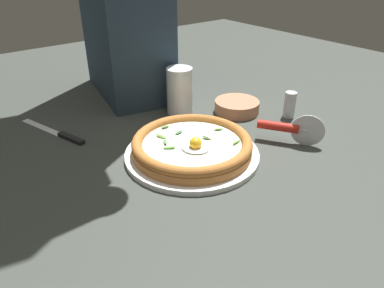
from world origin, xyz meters
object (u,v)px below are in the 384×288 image
(pizza, at_px, (192,145))
(pepper_shaker, at_px, (290,105))
(drinking_glass, at_px, (180,94))
(side_bowl, at_px, (237,106))
(folded_napkin, at_px, (161,94))
(table_knife, at_px, (61,134))
(pizza_cutter, at_px, (287,128))

(pizza, xyz_separation_m, pepper_shaker, (-0.00, -0.35, 0.01))
(pepper_shaker, bearing_deg, drinking_glass, 45.46)
(side_bowl, xyz_separation_m, folded_napkin, (0.25, 0.10, -0.01))
(table_knife, xyz_separation_m, pepper_shaker, (-0.29, -0.55, 0.03))
(table_knife, bearing_deg, folded_napkin, -78.57)
(side_bowl, xyz_separation_m, pepper_shaker, (-0.11, -0.09, 0.02))
(pizza, distance_m, table_knife, 0.35)
(drinking_glass, xyz_separation_m, folded_napkin, (0.14, -0.03, -0.05))
(side_bowl, bearing_deg, drinking_glass, 51.72)
(table_knife, xyz_separation_m, folded_napkin, (0.07, -0.36, 0.00))
(pizza_cutter, distance_m, drinking_glass, 0.32)
(pizza, bearing_deg, drinking_glass, -30.58)
(side_bowl, distance_m, table_knife, 0.49)
(pizza, bearing_deg, pepper_shaker, -90.07)
(drinking_glass, bearing_deg, pizza, 149.42)
(pizza, distance_m, side_bowl, 0.28)
(table_knife, height_order, pepper_shaker, pepper_shaker)
(pizza, relative_size, folded_napkin, 1.95)
(drinking_glass, relative_size, folded_napkin, 0.94)
(pizza, relative_size, table_knife, 1.15)
(pizza, height_order, table_knife, pizza)
(table_knife, bearing_deg, side_bowl, -110.97)
(pizza_cutter, height_order, drinking_glass, drinking_glass)
(side_bowl, height_order, drinking_glass, drinking_glass)
(folded_napkin, bearing_deg, side_bowl, -158.35)
(pizza, distance_m, pizza_cutter, 0.24)
(folded_napkin, bearing_deg, drinking_glass, 167.76)
(pizza_cutter, height_order, table_knife, pizza_cutter)
(drinking_glass, bearing_deg, pizza_cutter, -163.05)
(side_bowl, bearing_deg, table_knife, 69.03)
(side_bowl, distance_m, folded_napkin, 0.27)
(side_bowl, bearing_deg, pizza, 113.95)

